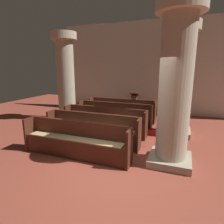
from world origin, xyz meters
The scene contains 13 objects.
ground_plane centered at (0.00, 0.00, 0.00)m, with size 19.20×19.20×0.00m, color brown.
back_wall centered at (0.00, 6.08, 2.25)m, with size 10.00×0.16×4.50m, color silver.
pew_row_0 centered at (-1.10, 4.03, 0.50)m, with size 2.97×0.47×0.92m.
pew_row_1 centered at (-1.10, 3.07, 0.50)m, with size 2.97×0.46×0.92m.
pew_row_2 centered at (-1.10, 2.11, 0.50)m, with size 2.97×0.46×0.92m.
pew_row_3 centered at (-1.10, 1.15, 0.50)m, with size 2.97×0.47×0.92m.
pew_row_4 centered at (-1.10, 0.19, 0.50)m, with size 2.97×0.46×0.92m.
pillar_aisle_side centered at (1.25, 2.98, 1.92)m, with size 1.06×1.06×3.70m.
pillar_far_side centered at (-3.39, 3.28, 1.92)m, with size 1.06×1.06×3.70m.
pillar_aisle_rear centered at (1.25, 0.72, 1.92)m, with size 1.06×1.06×3.70m.
lectern centered at (-0.84, 5.28, 0.45)m, with size 0.48×0.45×1.08m.
hymn_book centered at (-0.59, 4.23, 0.94)m, with size 0.17×0.19×0.03m, color black.
kneeler_box_red centered at (0.54, 2.58, 0.10)m, with size 0.36×0.24×0.20m, color maroon.
Camera 1 is at (1.47, -3.83, 2.30)m, focal length 30.81 mm.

